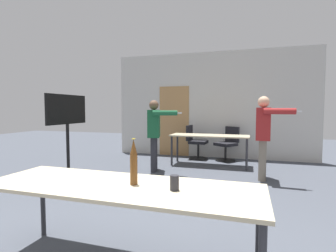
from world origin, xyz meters
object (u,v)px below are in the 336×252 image
(tv_screen, at_px, (67,127))
(drink_cup, at_px, (174,183))
(office_chair_mid_tucked, at_px, (228,145))
(beer_bottle, at_px, (134,163))
(person_right_polo, at_px, (155,129))
(office_chair_near_pushed, at_px, (196,143))
(person_left_plaid, at_px, (264,130))

(tv_screen, bearing_deg, drink_cup, -129.07)
(office_chair_mid_tucked, xyz_separation_m, beer_bottle, (-0.36, -5.15, 0.52))
(tv_screen, bearing_deg, person_right_polo, -47.49)
(office_chair_mid_tucked, xyz_separation_m, drink_cup, (0.01, -5.20, 0.39))
(beer_bottle, height_order, drink_cup, beer_bottle)
(person_right_polo, relative_size, office_chair_mid_tucked, 1.74)
(office_chair_mid_tucked, bearing_deg, office_chair_near_pushed, 36.35)
(beer_bottle, bearing_deg, person_right_polo, 107.61)
(tv_screen, height_order, person_left_plaid, tv_screen)
(person_left_plaid, bearing_deg, tv_screen, -69.66)
(person_right_polo, xyz_separation_m, person_left_plaid, (2.27, -0.04, 0.03))
(drink_cup, bearing_deg, tv_screen, 140.93)
(person_right_polo, xyz_separation_m, office_chair_near_pushed, (0.58, 1.70, -0.50))
(person_right_polo, height_order, office_chair_mid_tucked, person_right_polo)
(office_chair_mid_tucked, height_order, beer_bottle, beer_bottle)
(tv_screen, xyz_separation_m, person_right_polo, (1.33, 1.22, -0.10))
(person_left_plaid, relative_size, beer_bottle, 4.16)
(person_right_polo, bearing_deg, office_chair_near_pushed, 145.80)
(office_chair_near_pushed, distance_m, beer_bottle, 5.19)
(person_right_polo, distance_m, office_chair_near_pushed, 1.87)
(office_chair_near_pushed, bearing_deg, office_chair_mid_tucked, 95.65)
(tv_screen, height_order, office_chair_mid_tucked, tv_screen)
(person_right_polo, relative_size, beer_bottle, 4.02)
(person_right_polo, relative_size, office_chair_near_pushed, 1.69)
(person_right_polo, relative_size, drink_cup, 13.21)
(beer_bottle, distance_m, drink_cup, 0.39)
(drink_cup, bearing_deg, office_chair_near_pushed, 99.60)
(beer_bottle, bearing_deg, office_chair_mid_tucked, 86.02)
(office_chair_near_pushed, bearing_deg, tv_screen, -27.98)
(person_left_plaid, distance_m, drink_cup, 3.54)
(person_left_plaid, bearing_deg, office_chair_near_pushed, -133.70)
(tv_screen, xyz_separation_m, office_chair_mid_tucked, (2.78, 2.93, -0.62))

